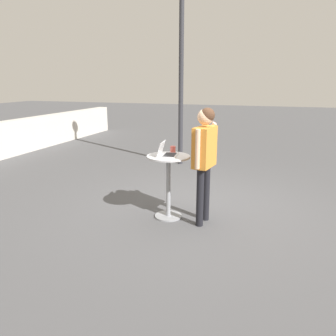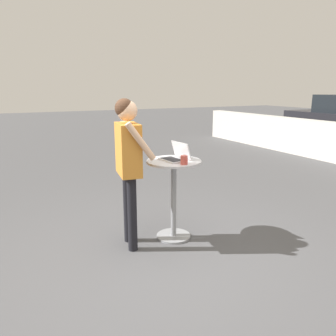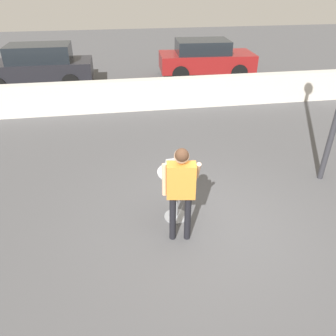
{
  "view_description": "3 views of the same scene",
  "coord_description": "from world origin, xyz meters",
  "px_view_note": "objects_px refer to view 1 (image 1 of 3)",
  "views": [
    {
      "loc": [
        -5.18,
        -1.19,
        2.13
      ],
      "look_at": [
        -0.75,
        0.29,
        0.88
      ],
      "focal_mm": 35.0,
      "sensor_mm": 36.0,
      "label": 1
    },
    {
      "loc": [
        2.92,
        -1.48,
        1.87
      ],
      "look_at": [
        -0.56,
        0.31,
        0.92
      ],
      "focal_mm": 35.0,
      "sensor_mm": 36.0,
      "label": 2
    },
    {
      "loc": [
        -1.46,
        -4.41,
        3.98
      ],
      "look_at": [
        -0.67,
        0.34,
        1.11
      ],
      "focal_mm": 35.0,
      "sensor_mm": 36.0,
      "label": 3
    }
  ],
  "objects_px": {
    "cafe_table": "(168,178)",
    "laptop": "(167,153)",
    "coffee_mug": "(173,149)",
    "street_lamp": "(181,37)",
    "standing_person": "(204,151)"
  },
  "relations": [
    {
      "from": "coffee_mug",
      "to": "laptop",
      "type": "bearing_deg",
      "value": 175.21
    },
    {
      "from": "laptop",
      "to": "standing_person",
      "type": "xyz_separation_m",
      "value": [
        -0.03,
        -0.6,
        0.08
      ]
    },
    {
      "from": "cafe_table",
      "to": "coffee_mug",
      "type": "height_order",
      "value": "coffee_mug"
    },
    {
      "from": "cafe_table",
      "to": "street_lamp",
      "type": "xyz_separation_m",
      "value": [
        3.47,
        0.82,
        2.49
      ]
    },
    {
      "from": "cafe_table",
      "to": "laptop",
      "type": "bearing_deg",
      "value": 102.54
    },
    {
      "from": "cafe_table",
      "to": "standing_person",
      "type": "distance_m",
      "value": 0.75
    },
    {
      "from": "coffee_mug",
      "to": "standing_person",
      "type": "bearing_deg",
      "value": -116.24
    },
    {
      "from": "coffee_mug",
      "to": "street_lamp",
      "type": "bearing_deg",
      "value": 14.29
    },
    {
      "from": "laptop",
      "to": "coffee_mug",
      "type": "distance_m",
      "value": 0.25
    },
    {
      "from": "street_lamp",
      "to": "standing_person",
      "type": "bearing_deg",
      "value": -158.28
    },
    {
      "from": "laptop",
      "to": "standing_person",
      "type": "relative_size",
      "value": 0.21
    },
    {
      "from": "laptop",
      "to": "street_lamp",
      "type": "distance_m",
      "value": 4.13
    },
    {
      "from": "standing_person",
      "to": "street_lamp",
      "type": "bearing_deg",
      "value": 21.72
    },
    {
      "from": "laptop",
      "to": "coffee_mug",
      "type": "height_order",
      "value": "laptop"
    },
    {
      "from": "street_lamp",
      "to": "cafe_table",
      "type": "bearing_deg",
      "value": -166.62
    }
  ]
}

